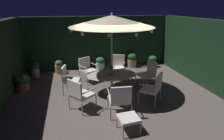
{
  "coord_description": "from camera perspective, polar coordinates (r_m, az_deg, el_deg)",
  "views": [
    {
      "loc": [
        -1.46,
        -5.83,
        3.01
      ],
      "look_at": [
        -0.05,
        0.07,
        0.89
      ],
      "focal_mm": 29.55,
      "sensor_mm": 36.0,
      "label": 1
    }
  ],
  "objects": [
    {
      "name": "patio_umbrella",
      "position": [
        6.13,
        -0.1,
        14.89
      ],
      "size": [
        2.79,
        2.79,
        2.8
      ],
      "color": "#B7B6AB",
      "rests_on": "ground_plane"
    },
    {
      "name": "hedge_backdrop_rear",
      "position": [
        9.37,
        -4.26,
        8.54
      ],
      "size": [
        7.61,
        0.3,
        2.55
      ],
      "primitive_type": "cube",
      "color": "#183620",
      "rests_on": "ground_plane"
    },
    {
      "name": "patio_chair_north",
      "position": [
        5.57,
        -10.08,
        -6.95
      ],
      "size": [
        0.85,
        0.86,
        1.0
      ],
      "color": "#B6AFAA",
      "rests_on": "ground_plane"
    },
    {
      "name": "hedge_backdrop_right",
      "position": [
        7.95,
        27.23,
        4.51
      ],
      "size": [
        0.3,
        6.83,
        2.55
      ],
      "primitive_type": "cube",
      "color": "black",
      "rests_on": "ground_plane"
    },
    {
      "name": "potted_plant_back_right",
      "position": [
        8.94,
        -16.03,
        0.96
      ],
      "size": [
        0.38,
        0.38,
        0.62
      ],
      "color": "tan",
      "rests_on": "ground_plane"
    },
    {
      "name": "potted_plant_right_near",
      "position": [
        9.76,
        12.46,
        2.83
      ],
      "size": [
        0.42,
        0.4,
        0.59
      ],
      "color": "beige",
      "rests_on": "ground_plane"
    },
    {
      "name": "ground_plane",
      "position": [
        6.73,
        0.59,
        -7.41
      ],
      "size": [
        7.61,
        6.83,
        0.02
      ],
      "primitive_type": "cube",
      "color": "#5A4D48"
    },
    {
      "name": "patio_chair_southeast",
      "position": [
        7.26,
        11.14,
        -0.61
      ],
      "size": [
        0.67,
        0.71,
        1.03
      ],
      "color": "#B8B7AC",
      "rests_on": "ground_plane"
    },
    {
      "name": "potted_plant_back_left",
      "position": [
        8.78,
        -22.72,
        0.06
      ],
      "size": [
        0.38,
        0.38,
        0.65
      ],
      "color": "tan",
      "rests_on": "ground_plane"
    },
    {
      "name": "patio_chair_west",
      "position": [
        6.74,
        -13.18,
        -2.32
      ],
      "size": [
        0.7,
        0.69,
        1.0
      ],
      "color": "#BAB3A4",
      "rests_on": "ground_plane"
    },
    {
      "name": "potted_plant_left_far",
      "position": [
        7.59,
        -26.03,
        -3.25
      ],
      "size": [
        0.54,
        0.54,
        0.65
      ],
      "color": "#B05C4A",
      "rests_on": "ground_plane"
    },
    {
      "name": "potted_plant_left_near",
      "position": [
        9.65,
        6.11,
        3.11
      ],
      "size": [
        0.5,
        0.5,
        0.69
      ],
      "color": "tan",
      "rests_on": "ground_plane"
    },
    {
      "name": "patio_dining_table",
      "position": [
        6.57,
        -0.09,
        -2.38
      ],
      "size": [
        1.76,
        1.21,
        0.71
      ],
      "color": "#B7B4A7",
      "rests_on": "ground_plane"
    },
    {
      "name": "patio_chair_southwest",
      "position": [
        7.71,
        -7.77,
        0.67
      ],
      "size": [
        0.79,
        0.8,
        0.98
      ],
      "color": "#B9B0A5",
      "rests_on": "ground_plane"
    },
    {
      "name": "ottoman_footrest",
      "position": [
        4.73,
        5.16,
        -14.83
      ],
      "size": [
        0.54,
        0.52,
        0.41
      ],
      "color": "#B4B1A5",
      "rests_on": "ground_plane"
    },
    {
      "name": "potted_plant_back_center",
      "position": [
        9.2,
        -3.67,
        2.12
      ],
      "size": [
        0.45,
        0.45,
        0.62
      ],
      "color": "silver",
      "rests_on": "ground_plane"
    },
    {
      "name": "patio_chair_northeast",
      "position": [
        5.21,
        2.49,
        -8.66
      ],
      "size": [
        0.67,
        0.65,
        0.98
      ],
      "color": "#B8B5A9",
      "rests_on": "ground_plane"
    },
    {
      "name": "patio_chair_east",
      "position": [
        6.05,
        12.78,
        -5.04
      ],
      "size": [
        0.85,
        0.86,
        1.01
      ],
      "color": "#B4B4AA",
      "rests_on": "ground_plane"
    },
    {
      "name": "patio_chair_south",
      "position": [
        8.0,
        1.91,
        1.5
      ],
      "size": [
        0.76,
        0.77,
        1.0
      ],
      "color": "#B4B7A3",
      "rests_on": "ground_plane"
    },
    {
      "name": "centerpiece_planter",
      "position": [
        6.38,
        -0.87,
        0.55
      ],
      "size": [
        0.27,
        0.27,
        0.42
      ],
      "color": "olive",
      "rests_on": "patio_dining_table"
    }
  ]
}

